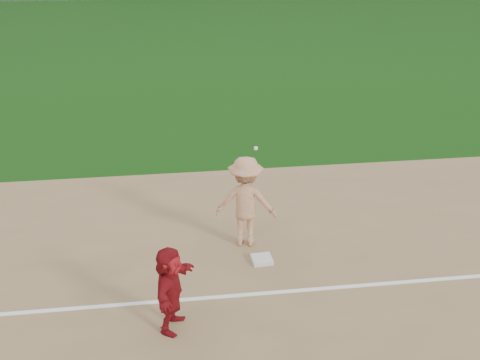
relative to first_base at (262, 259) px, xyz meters
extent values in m
plane|color=#113C0B|center=(-0.28, -0.30, -0.07)|extent=(160.00, 160.00, 0.00)
cube|color=white|center=(-0.28, -1.10, -0.04)|extent=(60.00, 0.10, 0.01)
cube|color=silver|center=(0.00, 0.00, 0.00)|extent=(0.42, 0.42, 0.09)
imported|color=maroon|center=(-1.85, -1.84, 0.72)|extent=(0.90, 1.49, 1.53)
imported|color=#ACACAE|center=(-0.22, 0.77, 0.93)|extent=(1.40, 1.00, 1.96)
sphere|color=white|center=(-0.13, 0.13, 2.35)|extent=(0.08, 0.08, 0.08)
camera|label=1|loc=(-1.84, -10.19, 6.42)|focal=45.00mm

